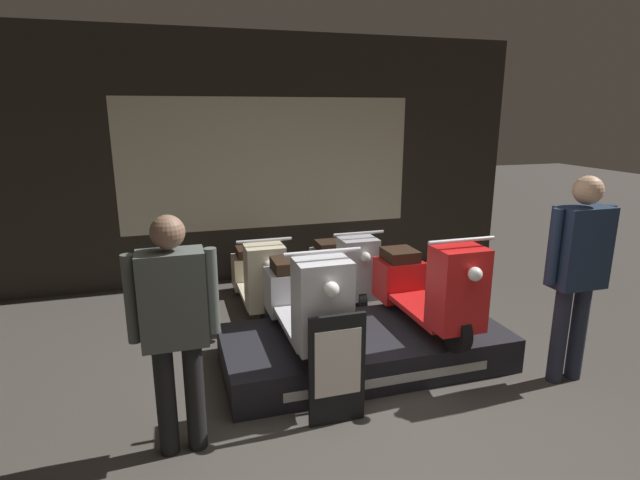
% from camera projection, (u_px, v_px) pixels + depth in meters
% --- Properties ---
extents(ground_plane, '(30.00, 30.00, 0.00)m').
position_uv_depth(ground_plane, '(376.00, 432.00, 3.57)').
color(ground_plane, '#423D38').
extents(shop_wall_back, '(6.99, 0.09, 3.20)m').
position_uv_depth(shop_wall_back, '(269.00, 160.00, 6.59)').
color(shop_wall_back, '#28231E').
rests_on(shop_wall_back, ground_plane).
extents(display_platform, '(2.53, 1.13, 0.31)m').
position_uv_depth(display_platform, '(365.00, 348.00, 4.50)').
color(display_platform, black).
rests_on(display_platform, ground_plane).
extents(scooter_display_left, '(0.57, 1.53, 0.95)m').
position_uv_depth(scooter_display_left, '(305.00, 300.00, 4.17)').
color(scooter_display_left, black).
rests_on(scooter_display_left, display_platform).
extents(scooter_display_right, '(0.57, 1.53, 0.95)m').
position_uv_depth(scooter_display_right, '(427.00, 287.00, 4.49)').
color(scooter_display_right, black).
rests_on(scooter_display_right, display_platform).
extents(scooter_backrow_0, '(0.57, 1.53, 0.95)m').
position_uv_depth(scooter_backrow_0, '(257.00, 277.00, 5.72)').
color(scooter_backrow_0, black).
rests_on(scooter_backrow_0, ground_plane).
extents(scooter_backrow_1, '(0.57, 1.53, 0.95)m').
position_uv_depth(scooter_backrow_1, '(343.00, 269.00, 6.02)').
color(scooter_backrow_1, black).
rests_on(scooter_backrow_1, ground_plane).
extents(person_left_browsing, '(0.57, 0.23, 1.63)m').
position_uv_depth(person_left_browsing, '(174.00, 319.00, 3.16)').
color(person_left_browsing, black).
rests_on(person_left_browsing, ground_plane).
extents(person_right_browsing, '(0.59, 0.24, 1.75)m').
position_uv_depth(person_right_browsing, '(578.00, 263.00, 4.02)').
color(person_right_browsing, '#232838').
rests_on(person_right_browsing, ground_plane).
extents(price_sign_board, '(0.42, 0.04, 0.85)m').
position_uv_depth(price_sign_board, '(337.00, 369.00, 3.58)').
color(price_sign_board, black).
rests_on(price_sign_board, ground_plane).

